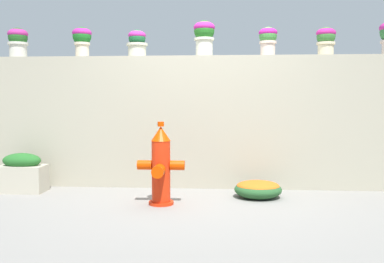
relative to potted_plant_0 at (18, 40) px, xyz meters
name	(u,v)px	position (x,y,z in m)	size (l,w,h in m)	color
ground_plane	(198,203)	(2.41, -0.96, -1.88)	(24.00, 24.00, 0.00)	gray
stone_wall	(202,122)	(2.41, -0.01, -1.06)	(5.39, 0.40, 1.65)	#A09A85
potted_plant_0	(18,40)	(0.00, 0.00, 0.00)	(0.26, 0.26, 0.39)	beige
potted_plant_1	(82,38)	(0.86, -0.01, 0.02)	(0.25, 0.25, 0.39)	beige
potted_plant_2	(137,42)	(1.57, 0.01, -0.04)	(0.27, 0.27, 0.35)	beige
potted_plant_3	(204,35)	(2.43, -0.02, 0.04)	(0.27, 0.27, 0.45)	beige
potted_plant_4	(268,39)	(3.23, 0.01, -0.01)	(0.23, 0.23, 0.37)	beige
potted_plant_5	(326,39)	(3.94, -0.01, -0.02)	(0.24, 0.24, 0.35)	beige
fire_hydrant	(161,167)	(2.02, -1.04, -1.48)	(0.50, 0.40, 0.88)	red
flower_bush_left	(258,189)	(3.07, -0.65, -1.78)	(0.54, 0.48, 0.20)	#255128
planter_box	(22,173)	(0.27, -0.54, -1.66)	(0.55, 0.31, 0.47)	#ADA692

